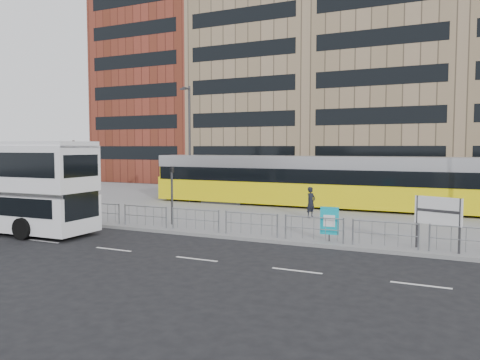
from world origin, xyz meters
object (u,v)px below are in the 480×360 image
at_px(tram, 357,183).
at_px(traffic_light_west, 172,188).
at_px(station_sign, 438,213).
at_px(lamp_post_west, 189,139).
at_px(bare_tree, 75,139).
at_px(ad_panel, 329,221).
at_px(pedestrian, 311,202).

xyz_separation_m(tram, traffic_light_west, (-7.73, -10.38, 0.22)).
xyz_separation_m(station_sign, lamp_post_west, (-17.67, 10.22, 3.22)).
height_order(lamp_post_west, bare_tree, lamp_post_west).
bearing_deg(station_sign, lamp_post_west, 168.87).
height_order(ad_panel, bare_tree, bare_tree).
distance_m(pedestrian, traffic_light_west, 8.21).
distance_m(pedestrian, bare_tree, 19.41).
relative_size(pedestrian, lamp_post_west, 0.21).
bearing_deg(tram, bare_tree, -169.33).
bearing_deg(tram, station_sign, -64.70).
xyz_separation_m(traffic_light_west, lamp_post_west, (-4.58, 9.37, 2.73)).
height_order(tram, traffic_light_west, tram).
bearing_deg(pedestrian, station_sign, -109.37).
xyz_separation_m(station_sign, ad_panel, (-4.35, -0.05, -0.60)).
xyz_separation_m(ad_panel, bare_tree, (-21.71, 7.32, 3.84)).
relative_size(station_sign, pedestrian, 1.19).
relative_size(pedestrian, bare_tree, 0.28).
height_order(tram, ad_panel, tram).
relative_size(traffic_light_west, bare_tree, 0.48).
relative_size(tram, traffic_light_west, 9.59).
distance_m(tram, traffic_light_west, 12.95).
bearing_deg(traffic_light_west, ad_panel, 2.53).
height_order(station_sign, bare_tree, bare_tree).
height_order(tram, station_sign, tram).
bearing_deg(lamp_post_west, station_sign, -30.06).
relative_size(ad_panel, pedestrian, 0.84).
bearing_deg(ad_panel, bare_tree, 158.78).
xyz_separation_m(traffic_light_west, bare_tree, (-12.99, 6.42, 2.76)).
bearing_deg(traffic_light_west, pedestrian, 50.80).
relative_size(station_sign, bare_tree, 0.33).
bearing_deg(tram, traffic_light_west, -126.84).
xyz_separation_m(ad_panel, traffic_light_west, (-8.73, 0.91, 1.09)).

